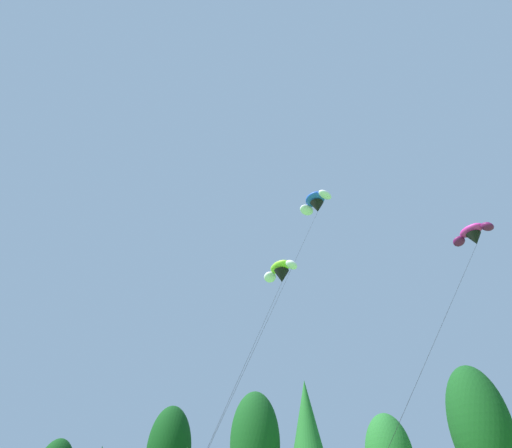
# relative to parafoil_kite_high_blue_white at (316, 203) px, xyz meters

# --- Properties ---
(treeline_tree_e) EXTENTS (5.42, 5.42, 13.42)m
(treeline_tree_e) POSITION_rel_parafoil_kite_high_blue_white_xyz_m (-11.87, 19.61, -15.65)
(treeline_tree_e) COLOR #472D19
(treeline_tree_e) RESTS_ON ground_plane
(treeline_tree_f) EXTENTS (4.77, 4.77, 14.42)m
(treeline_tree_f) POSITION_rel_parafoil_kite_high_blue_white_xyz_m (-6.20, 20.33, -14.74)
(treeline_tree_f) COLOR #472D19
(treeline_tree_f) RESTS_ON ground_plane
(treeline_tree_h) EXTENTS (5.74, 5.74, 14.61)m
(treeline_tree_h) POSITION_rel_parafoil_kite_high_blue_white_xyz_m (10.83, 20.45, -14.93)
(treeline_tree_h) COLOR #472D19
(treeline_tree_h) RESTS_ON ground_plane
(parafoil_kite_high_blue_white) EXTENTS (6.13, 14.08, 22.97)m
(parafoil_kite_high_blue_white) POSITION_rel_parafoil_kite_high_blue_white_xyz_m (0.00, 0.00, 0.00)
(parafoil_kite_high_blue_white) COLOR blue
(parafoil_kite_mid_magenta) EXTENTS (10.04, 13.14, 16.62)m
(parafoil_kite_mid_magenta) POSITION_rel_parafoil_kite_high_blue_white_xyz_m (10.53, -1.47, -6.28)
(parafoil_kite_mid_magenta) COLOR #D12893
(parafoil_kite_far_lime_white) EXTENTS (3.70, 9.31, 14.45)m
(parafoil_kite_far_lime_white) POSITION_rel_parafoil_kite_high_blue_white_xyz_m (-2.20, -4.37, -8.45)
(parafoil_kite_far_lime_white) COLOR #93D633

